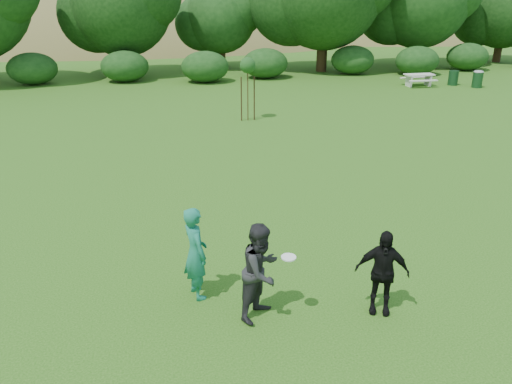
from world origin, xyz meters
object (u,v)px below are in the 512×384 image
picnic_table (419,78)px  trash_can_lidded (478,79)px  player_grey (261,271)px  player_black (382,272)px  sapling (248,67)px  player_teal (196,253)px  trash_can_near (453,78)px

picnic_table → trash_can_lidded: (3.33, -1.12, 0.02)m
player_grey → player_black: 2.22m
player_grey → sapling: bearing=35.4°
picnic_table → sapling: bearing=-151.7°
player_teal → player_black: 3.51m
trash_can_lidded → player_grey: bearing=-131.7°
trash_can_near → picnic_table: bearing=178.6°
trash_can_near → sapling: (-14.40, -6.43, 1.97)m
player_teal → sapling: (3.61, 13.83, 1.47)m
trash_can_near → player_grey: bearing=-128.7°
player_teal → trash_can_near: size_ratio=2.10×
sapling → trash_can_lidded: size_ratio=2.71×
player_grey → trash_can_lidded: (17.90, 20.08, -0.39)m
player_grey → picnic_table: (14.57, 21.20, -0.41)m
player_teal → trash_can_lidded: 27.01m
player_teal → sapling: size_ratio=0.66×
player_teal → sapling: sapling is taller
picnic_table → player_teal: bearing=-127.7°
trash_can_lidded → player_black: bearing=-127.6°
sapling → picnic_table: sapling is taller
player_grey → picnic_table: bearing=10.6°
trash_can_near → sapling: 15.90m
player_teal → picnic_table: bearing=-54.6°
trash_can_lidded → sapling: bearing=-160.8°
picnic_table → trash_can_lidded: bearing=-18.6°
player_grey → trash_can_near: size_ratio=2.07×
player_black → sapling: size_ratio=0.59×
player_teal → picnic_table: (15.67, 20.32, -0.43)m
player_teal → player_black: player_teal is taller
player_teal → player_grey: size_ratio=1.01×
player_black → picnic_table: 24.82m
trash_can_near → trash_can_lidded: (0.99, -1.06, 0.09)m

